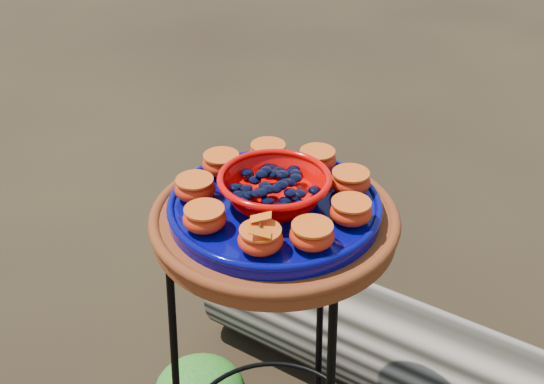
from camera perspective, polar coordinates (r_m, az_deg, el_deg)
The scene contains 17 objects.
plant_stand at distance 1.47m, azimuth 0.18°, elevation -14.41°, with size 0.44×0.44×0.70m, color black, non-canonical shape.
terracotta_saucer at distance 1.23m, azimuth 0.21°, elevation -2.53°, with size 0.44×0.44×0.04m, color #602C14.
cobalt_plate at distance 1.21m, azimuth 0.21°, elevation -1.35°, with size 0.38×0.38×0.03m, color #000240.
red_bowl at distance 1.19m, azimuth 0.22°, elevation 0.20°, with size 0.19×0.19×0.05m, color #D30300, non-canonical shape.
glass_gems at distance 1.17m, azimuth 0.22°, elevation 1.80°, with size 0.15×0.15×0.03m, color black, non-canonical shape.
orange_half_0 at distance 1.08m, azimuth -0.97°, elevation -4.01°, with size 0.07×0.07×0.04m, color #AB0E06.
orange_half_1 at distance 1.09m, azimuth 3.36°, elevation -3.65°, with size 0.07×0.07×0.04m, color #AB0E06.
orange_half_2 at distance 1.15m, azimuth 6.60°, elevation -1.65°, with size 0.07×0.07×0.04m, color #AB0E06.
orange_half_3 at distance 1.23m, azimuth 6.57°, elevation 0.85°, with size 0.07×0.07×0.04m, color #AB0E06.
orange_half_4 at distance 1.29m, azimuth 3.80°, elevation 2.69°, with size 0.07×0.07×0.04m, color #AB0E06.
orange_half_5 at distance 1.31m, azimuth -0.32°, elevation 3.24°, with size 0.07×0.07×0.04m, color #AB0E06.
orange_half_6 at distance 1.28m, azimuth -4.25°, elevation 2.35°, with size 0.07×0.07×0.04m, color #AB0E06.
orange_half_7 at distance 1.21m, azimuth -6.45°, elevation 0.28°, with size 0.07×0.07×0.04m, color #AB0E06.
orange_half_8 at distance 1.13m, azimuth -5.65°, elevation -2.23°, with size 0.07×0.07×0.04m, color #AB0E06.
butterfly at distance 1.06m, azimuth -0.99°, elevation -2.85°, with size 0.07×0.05×0.01m, color #D7550B, non-canonical shape.
driftwood_log at distance 1.80m, azimuth 16.57°, elevation -15.00°, with size 1.46×0.38×0.27m, color black, non-canonical shape.
foliage_back at distance 2.01m, azimuth 2.49°, elevation -9.73°, with size 0.28×0.28×0.14m, color #115B17.
Camera 1 is at (0.51, -0.87, 1.42)m, focal length 45.00 mm.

